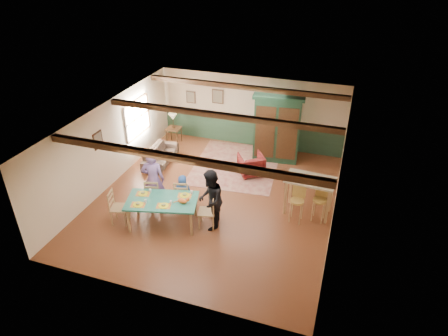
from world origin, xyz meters
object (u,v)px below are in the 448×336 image
(person_man, at_px, (153,180))
(sofa, at_px, (160,155))
(end_table, at_px, (174,135))
(bar_stool_left, at_px, (297,205))
(cat, at_px, (182,200))
(counter_table, at_px, (308,196))
(dining_chair_far_left, at_px, (154,193))
(bar_stool_right, at_px, (319,204))
(dining_chair_end_left, at_px, (119,207))
(dining_table, at_px, (163,212))
(dining_chair_end_right, at_px, (207,211))
(table_lamp, at_px, (173,121))
(person_woman, at_px, (210,200))
(person_child, at_px, (183,192))
(dining_chair_far_right, at_px, (183,194))
(armchair, at_px, (251,165))
(armoire, at_px, (277,128))

(person_man, bearing_deg, sofa, -80.98)
(end_table, height_order, bar_stool_left, bar_stool_left)
(cat, bearing_deg, counter_table, 15.44)
(dining_chair_far_left, xyz_separation_m, bar_stool_right, (4.66, 0.92, 0.03))
(dining_chair_far_left, relative_size, dining_chair_end_left, 1.00)
(dining_table, height_order, dining_chair_end_right, dining_chair_end_right)
(table_lamp, bearing_deg, sofa, -83.70)
(cat, xyz_separation_m, table_lamp, (-2.46, 4.73, 0.04))
(person_woman, bearing_deg, end_table, -158.87)
(dining_chair_end_right, height_order, person_child, person_child)
(person_woman, bearing_deg, bar_stool_left, 100.09)
(person_child, bearing_deg, counter_table, -179.96)
(end_table, xyz_separation_m, bar_stool_left, (5.34, -3.46, 0.22))
(person_man, bearing_deg, bar_stool_right, 175.92)
(dining_chair_far_left, bearing_deg, bar_stool_left, 175.21)
(table_lamp, bearing_deg, end_table, 0.00)
(dining_chair_far_right, bearing_deg, end_table, -76.19)
(person_woman, relative_size, armchair, 2.20)
(dining_chair_far_left, height_order, counter_table, counter_table)
(armoire, bearing_deg, dining_chair_end_right, -108.78)
(person_man, distance_m, sofa, 2.80)
(bar_stool_left, bearing_deg, sofa, 162.55)
(dining_chair_far_right, height_order, armchair, dining_chair_far_right)
(cat, bearing_deg, armchair, 59.28)
(bar_stool_right, bearing_deg, dining_table, -152.73)
(cat, bearing_deg, bar_stool_right, 9.38)
(counter_table, bearing_deg, dining_chair_end_right, -149.03)
(dining_chair_far_right, distance_m, dining_chair_end_right, 1.10)
(dining_chair_far_right, height_order, dining_chair_end_right, same)
(bar_stool_left, bearing_deg, armoire, 114.08)
(dining_chair_end_right, xyz_separation_m, armchair, (0.41, 3.13, -0.14))
(cat, bearing_deg, dining_chair_end_right, 9.46)
(person_woman, xyz_separation_m, cat, (-0.69, -0.29, 0.02))
(dining_chair_end_right, xyz_separation_m, cat, (-0.59, -0.26, 0.39))
(dining_table, xyz_separation_m, cat, (0.59, 0.04, 0.49))
(sofa, bearing_deg, bar_stool_right, -110.03)
(cat, height_order, sofa, cat)
(dining_chair_end_right, distance_m, bar_stool_right, 3.14)
(person_man, relative_size, bar_stool_left, 1.68)
(dining_chair_end_right, bearing_deg, dining_table, -90.00)
(cat, distance_m, table_lamp, 5.33)
(end_table, distance_m, bar_stool_right, 6.74)
(dining_chair_end_right, bearing_deg, person_child, -136.85)
(dining_chair_far_left, relative_size, person_child, 0.95)
(dining_chair_end_left, bearing_deg, dining_table, -90.00)
(person_woman, relative_size, person_child, 1.64)
(dining_chair_end_right, xyz_separation_m, table_lamp, (-3.05, 4.47, 0.43))
(dining_table, height_order, cat, cat)
(person_child, distance_m, armoire, 4.31)
(dining_table, bearing_deg, armchair, 65.05)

